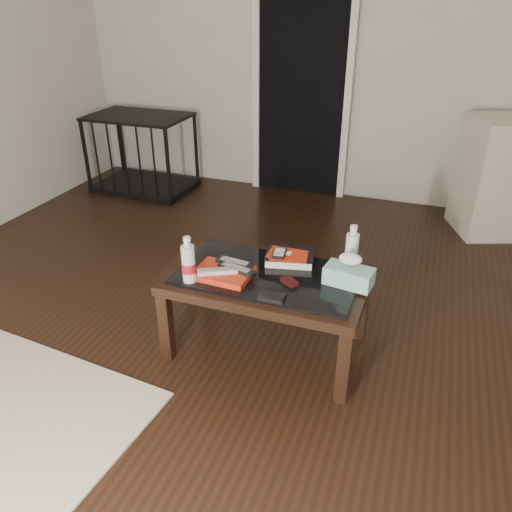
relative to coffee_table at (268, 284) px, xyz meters
The scene contains 17 objects.
ground 0.42m from the coffee_table, 140.14° to the right, with size 5.00×5.00×0.00m, color black.
room_shell 1.23m from the coffee_table, 140.14° to the right, with size 5.00×5.00×5.00m.
doorway 2.52m from the coffee_table, 101.69° to the left, with size 0.90×0.08×2.07m.
coffee_table is the anchor object (origin of this frame).
pet_crate 2.71m from the coffee_table, 134.78° to the left, with size 0.92×0.62×0.71m.
magazines 0.24m from the coffee_table, 154.84° to the right, with size 0.28×0.21×0.03m, color red.
remote_silver 0.27m from the coffee_table, 150.09° to the right, with size 0.20×0.05×0.02m, color #B1B1B6.
remote_black_front 0.19m from the coffee_table, 152.94° to the right, with size 0.20×0.05×0.02m, color black.
remote_black_back 0.20m from the coffee_table, behind, with size 0.20×0.05×0.02m, color black.
textbook 0.20m from the coffee_table, 69.19° to the left, with size 0.25×0.20×0.05m, color black.
dvd_mailers 0.20m from the coffee_table, 70.65° to the left, with size 0.19×0.14×0.01m, color #B3250B.
ipod 0.18m from the coffee_table, 79.76° to the left, with size 0.06×0.10×0.02m, color black.
flip_phone 0.16m from the coffee_table, 23.06° to the right, with size 0.09×0.05×0.02m, color black.
wallet 0.25m from the coffee_table, 66.74° to the right, with size 0.12×0.07×0.02m, color black.
water_bottle_left 0.43m from the coffee_table, 150.04° to the right, with size 0.07×0.07×0.24m, color silver.
water_bottle_right 0.47m from the coffee_table, 27.93° to the left, with size 0.07×0.07×0.24m, color white.
tissue_box 0.42m from the coffee_table, ahead, with size 0.23×0.12×0.09m, color teal.
Camera 1 is at (0.78, -1.99, 1.73)m, focal length 35.00 mm.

